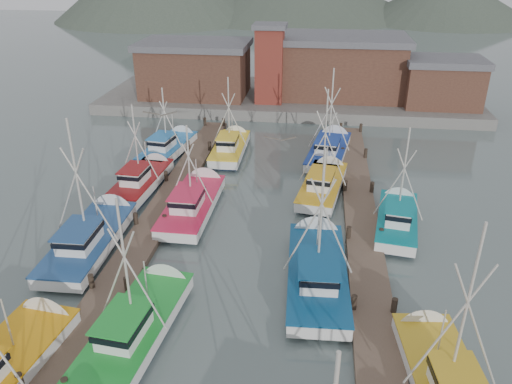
# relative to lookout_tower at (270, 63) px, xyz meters

# --- Properties ---
(ground) EXTENTS (260.00, 260.00, 0.00)m
(ground) POSITION_rel_lookout_tower_xyz_m (2.00, -33.00, -5.55)
(ground) COLOR #526261
(ground) RESTS_ON ground
(dock_left) EXTENTS (2.30, 46.00, 1.50)m
(dock_left) POSITION_rel_lookout_tower_xyz_m (-5.00, -28.96, -5.34)
(dock_left) COLOR brown
(dock_left) RESTS_ON ground
(dock_right) EXTENTS (2.30, 46.00, 1.50)m
(dock_right) POSITION_rel_lookout_tower_xyz_m (9.00, -28.96, -5.34)
(dock_right) COLOR brown
(dock_right) RESTS_ON ground
(quay) EXTENTS (44.00, 16.00, 1.20)m
(quay) POSITION_rel_lookout_tower_xyz_m (2.00, 4.00, -4.95)
(quay) COLOR slate
(quay) RESTS_ON ground
(shed_left) EXTENTS (12.72, 8.48, 6.20)m
(shed_left) POSITION_rel_lookout_tower_xyz_m (-9.00, 2.00, -1.21)
(shed_left) COLOR brown
(shed_left) RESTS_ON quay
(shed_center) EXTENTS (14.84, 9.54, 6.90)m
(shed_center) POSITION_rel_lookout_tower_xyz_m (8.00, 4.00, -0.86)
(shed_center) COLOR brown
(shed_center) RESTS_ON quay
(shed_right) EXTENTS (8.48, 6.36, 5.20)m
(shed_right) POSITION_rel_lookout_tower_xyz_m (19.00, 1.00, -1.71)
(shed_right) COLOR brown
(shed_right) RESTS_ON quay
(lookout_tower) EXTENTS (3.60, 3.60, 8.50)m
(lookout_tower) POSITION_rel_lookout_tower_xyz_m (0.00, 0.00, 0.00)
(lookout_tower) COLOR maroon
(lookout_tower) RESTS_ON quay
(distant_hills) EXTENTS (175.00, 140.00, 42.00)m
(distant_hills) POSITION_rel_lookout_tower_xyz_m (-10.76, 89.59, -5.55)
(distant_hills) COLOR #485345
(distant_hills) RESTS_ON ground
(boat_4) EXTENTS (3.67, 9.29, 8.45)m
(boat_4) POSITION_rel_lookout_tower_xyz_m (-2.34, -37.61, -4.87)
(boat_4) COLOR #101D35
(boat_4) RESTS_ON ground
(boat_5) EXTENTS (3.77, 10.25, 9.16)m
(boat_5) POSITION_rel_lookout_tower_xyz_m (6.07, -32.05, -4.87)
(boat_5) COLOR #101D35
(boat_5) RESTS_ON ground
(boat_6) EXTENTS (3.97, 9.82, 9.53)m
(boat_6) POSITION_rel_lookout_tower_xyz_m (-7.95, -30.39, -4.87)
(boat_6) COLOR #101D35
(boat_6) RESTS_ON ground
(boat_7) EXTENTS (3.73, 8.88, 9.29)m
(boat_7) POSITION_rel_lookout_tower_xyz_m (11.47, -39.42, -4.87)
(boat_7) COLOR #101D35
(boat_7) RESTS_ON ground
(boat_8) EXTENTS (3.13, 9.49, 7.47)m
(boat_8) POSITION_rel_lookout_tower_xyz_m (-2.78, -24.88, -4.88)
(boat_8) COLOR #101D35
(boat_8) RESTS_ON ground
(boat_9) EXTENTS (3.98, 8.97, 8.92)m
(boat_9) POSITION_rel_lookout_tower_xyz_m (6.38, -20.57, -4.87)
(boat_9) COLOR #101D35
(boat_9) RESTS_ON ground
(boat_10) EXTENTS (3.16, 8.51, 7.57)m
(boat_10) POSITION_rel_lookout_tower_xyz_m (-7.66, -21.56, -4.87)
(boat_10) COLOR #101D35
(boat_10) RESTS_ON ground
(boat_11) EXTENTS (3.60, 8.25, 7.83)m
(boat_11) POSITION_rel_lookout_tower_xyz_m (11.32, -25.42, -4.87)
(boat_11) COLOR #101D35
(boat_11) RESTS_ON ground
(boat_12) EXTENTS (3.18, 8.42, 7.87)m
(boat_12) POSITION_rel_lookout_tower_xyz_m (-2.09, -13.65, -4.87)
(boat_12) COLOR #101D35
(boat_12) RESTS_ON ground
(boat_13) EXTENTS (4.28, 9.74, 8.94)m
(boat_13) POSITION_rel_lookout_tower_xyz_m (6.86, -13.16, -4.87)
(boat_13) COLOR #101D35
(boat_13) RESTS_ON ground
(boat_14) EXTENTS (3.75, 8.84, 6.99)m
(boat_14) POSITION_rel_lookout_tower_xyz_m (-7.60, -14.37, -4.87)
(boat_14) COLOR #101D35
(boat_14) RESTS_ON ground
(gull_near) EXTENTS (1.55, 0.65, 0.24)m
(gull_near) POSITION_rel_lookout_tower_xyz_m (-1.36, -34.92, 4.74)
(gull_near) COLOR gray
(gull_near) RESTS_ON ground
(gull_far) EXTENTS (1.55, 0.64, 0.24)m
(gull_far) POSITION_rel_lookout_tower_xyz_m (3.91, -33.16, 3.18)
(gull_far) COLOR gray
(gull_far) RESTS_ON ground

